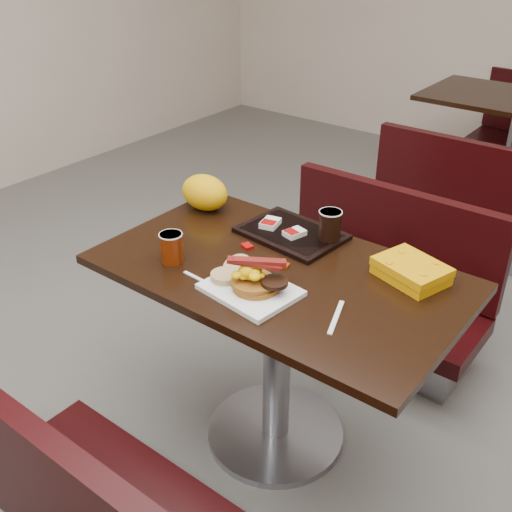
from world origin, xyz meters
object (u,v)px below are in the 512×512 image
Objects in this scene: table_near at (277,359)px; coffee_cup_far at (330,225)px; bench_near_n at (371,281)px; hashbrown_sleeve_left at (270,223)px; bench_far_s at (472,193)px; coffee_cup_near at (172,248)px; paper_bag at (205,192)px; pancake_stack at (256,284)px; clamshell at (411,271)px; platter at (251,290)px; fork at (194,276)px; knife at (336,317)px; bench_near_s at (130,490)px; tray at (291,233)px; hashbrown_sleeve_right at (295,233)px; table_far at (512,156)px.

table_near is 11.43× the size of coffee_cup_far.
hashbrown_sleeve_left is at bearing -111.14° from bench_near_n.
table_near reaches higher than bench_near_n.
coffee_cup_near reaches higher than bench_far_s.
paper_bag reaches higher than coffee_cup_far.
hashbrown_sleeve_left is at bearing 1.53° from paper_bag.
bench_far_s is 2.10m from pancake_stack.
clamshell is (0.56, -0.00, 0.00)m from hashbrown_sleeve_left.
clamshell reaches higher than platter.
fork is at bearing -13.54° from coffee_cup_near.
fork is 0.70× the size of knife.
bench_near_s is at bearing -59.31° from coffee_cup_near.
hashbrown_sleeve_left is (-0.20, 0.37, 0.02)m from platter.
knife is at bearing 5.31° from coffee_cup_near.
knife is 0.52m from tray.
paper_bag reaches higher than tray.
paper_bag reaches higher than hashbrown_sleeve_right.
knife is 0.80× the size of clamshell.
fork is 0.43m from tray.
hashbrown_sleeve_left is 1.08× the size of hashbrown_sleeve_right.
knife is 0.86m from paper_bag.
paper_bag is at bearing 168.61° from hashbrown_sleeve_left.
tray is (-0.10, -0.48, 0.40)m from bench_near_n.
table_far reaches higher than bench_far_s.
platter is (0.01, -0.87, 0.40)m from bench_near_n.
hashbrown_sleeve_left is at bearing 125.23° from platter.
hashbrown_sleeve_left is 0.23m from coffee_cup_far.
clamshell is (0.33, -0.05, -0.04)m from coffee_cup_far.
platter reaches higher than fork.
platter is at bearing -89.17° from bench_near_n.
table_near is at bearing -131.72° from knife.
table_near is 1.20× the size of bench_near_n.
coffee_cup_near is at bearing -103.90° from knife.
tray is at bearing -93.48° from bench_far_s.
hashbrown_sleeve_left is 0.37× the size of clamshell.
clamshell is (0.68, 0.39, -0.02)m from coffee_cup_near.
hashbrown_sleeve_right is 0.37× the size of paper_bag.
coffee_cup_near is 0.29× the size of tray.
coffee_cup_near reaches higher than bench_near_n.
hashbrown_sleeve_left is (-0.09, -0.01, 0.02)m from tray.
bench_near_s is 3.30m from table_far.
clamshell is at bearing 68.06° from bench_near_s.
platter reaches higher than knife.
coffee_cup_near is 0.14m from fork.
pancake_stack is at bearing 3.26° from coffee_cup_near.
table_far is at bearing 90.00° from bench_near_n.
pancake_stack is (0.03, -0.16, 0.41)m from table_near.
table_near is 2.60m from table_far.
coffee_cup_far is (0.03, -0.45, 0.46)m from bench_near_n.
platter is at bearing 88.66° from bench_near_s.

